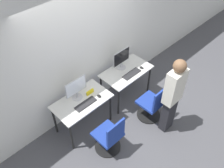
% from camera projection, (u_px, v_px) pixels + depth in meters
% --- Properties ---
extents(ground_plane, '(20.00, 20.00, 0.00)m').
position_uv_depth(ground_plane, '(116.00, 118.00, 5.14)').
color(ground_plane, '#4C4C51').
extents(wall_back, '(12.00, 0.05, 2.80)m').
position_uv_depth(wall_back, '(88.00, 47.00, 4.55)').
color(wall_back, silver).
rests_on(wall_back, ground_plane).
extents(desk_left, '(1.06, 0.61, 0.73)m').
position_uv_depth(desk_left, '(82.00, 104.00, 4.56)').
color(desk_left, silver).
rests_on(desk_left, ground_plane).
extents(monitor_left, '(0.44, 0.20, 0.43)m').
position_uv_depth(monitor_left, '(76.00, 88.00, 4.40)').
color(monitor_left, '#B2B2B7').
rests_on(monitor_left, desk_left).
extents(keyboard_left, '(0.42, 0.14, 0.02)m').
position_uv_depth(keyboard_left, '(86.00, 104.00, 4.43)').
color(keyboard_left, '#262628').
rests_on(keyboard_left, desk_left).
extents(mouse_left, '(0.06, 0.09, 0.03)m').
position_uv_depth(mouse_left, '(99.00, 96.00, 4.56)').
color(mouse_left, black).
rests_on(mouse_left, desk_left).
extents(office_chair_left, '(0.48, 0.48, 0.87)m').
position_uv_depth(office_chair_left, '(110.00, 138.00, 4.38)').
color(office_chair_left, black).
rests_on(office_chair_left, ground_plane).
extents(desk_right, '(1.06, 0.61, 0.73)m').
position_uv_depth(desk_right, '(126.00, 74.00, 5.15)').
color(desk_right, silver).
rests_on(desk_right, ground_plane).
extents(monitor_right, '(0.44, 0.20, 0.43)m').
position_uv_depth(monitor_right, '(121.00, 59.00, 5.00)').
color(monitor_right, '#B2B2B7').
rests_on(monitor_right, desk_right).
extents(keyboard_right, '(0.42, 0.14, 0.02)m').
position_uv_depth(keyboard_right, '(132.00, 74.00, 5.01)').
color(keyboard_right, '#262628').
rests_on(keyboard_right, desk_right).
extents(mouse_right, '(0.06, 0.09, 0.03)m').
position_uv_depth(mouse_right, '(142.00, 68.00, 5.14)').
color(mouse_right, black).
rests_on(mouse_right, desk_right).
extents(office_chair_right, '(0.48, 0.48, 0.87)m').
position_uv_depth(office_chair_right, '(152.00, 105.00, 4.92)').
color(office_chair_right, black).
rests_on(office_chair_right, ground_plane).
extents(person_right, '(0.36, 0.22, 1.68)m').
position_uv_depth(person_right, '(173.00, 95.00, 4.34)').
color(person_right, '#232328').
rests_on(person_right, ground_plane).
extents(placard_left, '(0.16, 0.03, 0.08)m').
position_uv_depth(placard_left, '(90.00, 92.00, 4.60)').
color(placard_left, yellow).
rests_on(placard_left, desk_left).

